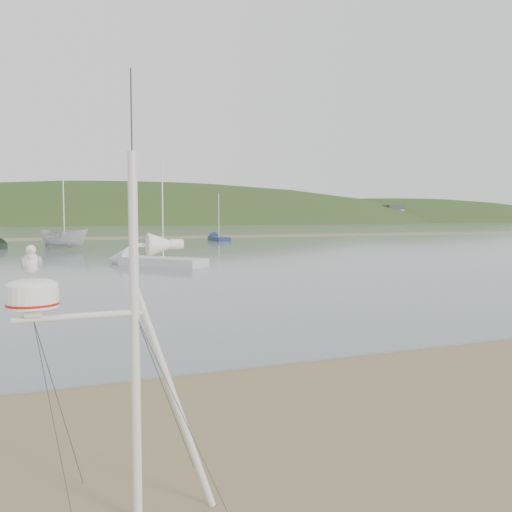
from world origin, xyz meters
name	(u,v)px	position (x,y,z in m)	size (l,w,h in m)	color
ground	(43,508)	(0.00, 0.00, 0.00)	(560.00, 560.00, 0.00)	olive
water	(41,229)	(0.00, 132.00, 0.02)	(560.00, 256.00, 0.04)	slate
sandbar	(41,239)	(0.00, 70.00, 0.07)	(560.00, 7.00, 0.07)	olive
hill_ridge	(88,269)	(18.52, 235.00, -19.70)	(620.00, 180.00, 80.00)	#253A17
far_cottages	(49,213)	(3.00, 196.00, 4.00)	(294.40, 6.30, 8.00)	beige
mast_rig	(132,418)	(0.82, -0.63, 1.06)	(1.94, 2.08, 4.39)	silver
boat_white	(64,222)	(2.00, 45.29, 2.52)	(1.86, 1.91, 4.95)	silver
sailboat_blue_far	(215,238)	(20.09, 58.23, 0.30)	(1.58, 6.21, 6.18)	#142748
sailboat_white_near	(139,260)	(5.57, 27.51, 0.30)	(5.91, 6.54, 7.06)	silver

